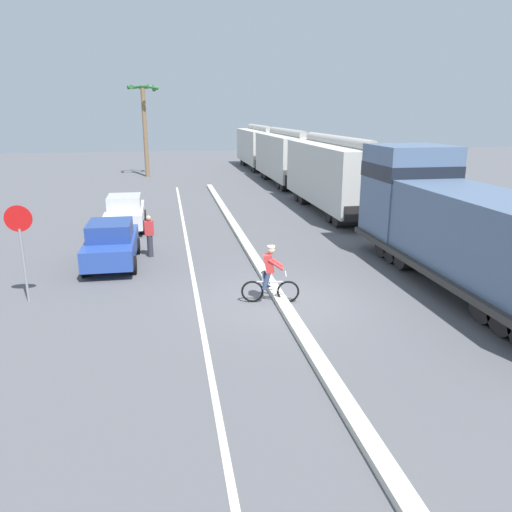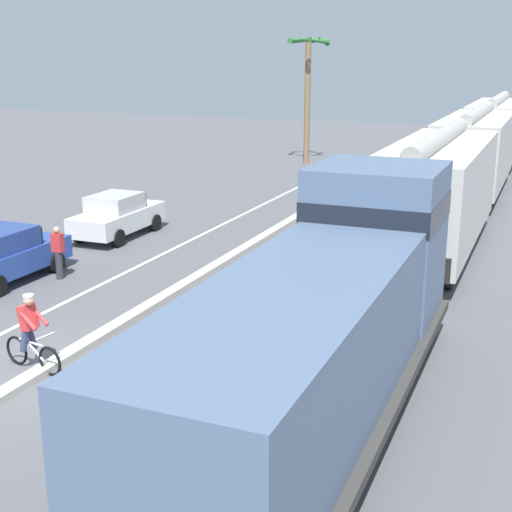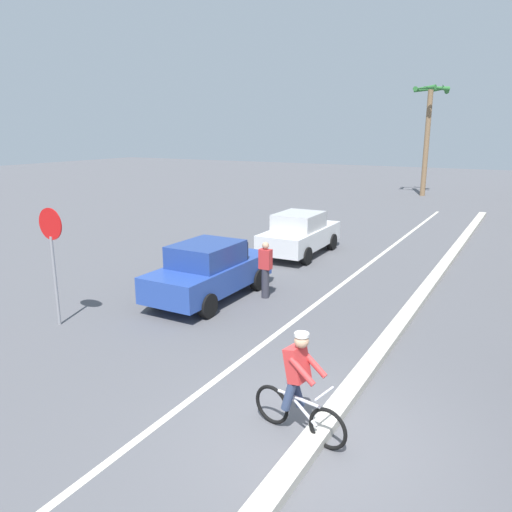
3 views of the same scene
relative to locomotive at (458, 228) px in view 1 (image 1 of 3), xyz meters
name	(u,v)px [view 1 (image 1 of 3)]	position (x,y,z in m)	size (l,w,h in m)	color
ground_plane	(280,301)	(-6.02, -0.77, -1.80)	(120.00, 120.00, 0.00)	#56565B
median_curb	(247,247)	(-6.02, 5.23, -1.72)	(0.36, 36.00, 0.16)	beige
lane_stripe	(189,251)	(-8.42, 5.23, -1.79)	(0.14, 36.00, 0.01)	silver
locomotive	(458,228)	(0.00, 0.00, 0.00)	(3.10, 11.61, 4.20)	slate
hopper_car_lead	(335,175)	(0.00, 12.16, 0.28)	(2.90, 10.60, 4.18)	beige
hopper_car_middle	(286,157)	(0.00, 23.76, 0.28)	(2.90, 10.60, 4.18)	beige
hopper_car_trailing	(259,147)	(0.00, 35.36, 0.28)	(2.90, 10.60, 4.18)	beige
parked_car_blue	(111,243)	(-11.24, 3.96, -0.98)	(1.84, 4.20, 1.62)	#28479E
parked_car_white	(125,212)	(-11.17, 9.87, -0.98)	(1.88, 4.22, 1.62)	silver
cyclist	(270,276)	(-6.34, -0.77, -0.98)	(1.69, 0.54, 1.71)	black
stop_sign	(20,235)	(-13.33, 0.53, 0.23)	(0.76, 0.08, 2.88)	gray
palm_tree_near	(144,109)	(-10.73, 30.28, 3.87)	(2.63, 2.77, 7.71)	#846647
pedestrian_by_cars	(149,235)	(-9.90, 4.77, -0.95)	(0.34, 0.22, 1.62)	#33333D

